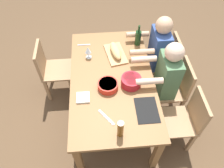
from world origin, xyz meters
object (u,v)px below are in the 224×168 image
Objects in this scene: serving_bowl_salad at (131,81)px; beer_bottle at (120,129)px; wine_glass at (88,50)px; cutting_board at (116,54)px; chair_far_center at (175,87)px; bread_loaf at (116,51)px; dining_table at (112,83)px; diner_far_left at (155,50)px; wine_bottle at (138,38)px; napkin_stack at (83,98)px; serving_bowl_pasta at (108,85)px; chair_far_right at (186,119)px; chair_far_left at (166,61)px; diner_far_center at (164,77)px; chair_near_left at (51,68)px.

beer_bottle is (0.60, -0.19, 0.05)m from serving_bowl_salad.
cutting_board is at bearing 93.56° from wine_glass.
bread_loaf is at bearing -118.22° from chair_far_center.
serving_bowl_salad is at bearing -79.50° from chair_far_center.
dining_table is 0.27m from serving_bowl_salad.
diner_far_left is 0.29m from wine_bottle.
cutting_board is at bearing 0.00° from bread_loaf.
wine_glass is 1.19× the size of napkin_stack.
diner_far_left is at bearing 127.18° from napkin_stack.
bread_loaf reaches higher than serving_bowl_pasta.
chair_far_right and chair_far_left have the same top height.
dining_table is at bearing -11.44° from cutting_board.
chair_far_right is at bearing 79.69° from napkin_stack.
bread_loaf is (-0.39, -0.73, 0.32)m from chair_far_center.
dining_table is 5.84× the size of wine_bottle.
diner_far_center and diner_far_left have the same top height.
wine_bottle is at bearing -158.03° from chair_far_right.
diner_far_center is (-0.00, 0.62, 0.04)m from dining_table.
serving_bowl_pasta is at bearing -84.52° from serving_bowl_salad.
serving_bowl_pasta is at bearing -78.64° from diner_far_center.
dining_table is 7.70× the size of beer_bottle.
bread_loaf is (0.08, 0.88, 0.32)m from chair_near_left.
chair_far_center is 1.20m from napkin_stack.
dining_table is 0.42m from bread_loaf.
diner_far_center reaches higher than serving_bowl_salad.
napkin_stack is at bearing -100.31° from chair_far_right.
dining_table is 0.41m from cutting_board.
serving_bowl_salad is 0.70m from wine_bottle.
napkin_stack reaches higher than dining_table.
beer_bottle reaches higher than chair_far_left.
wine_bottle reaches higher than cutting_board.
chair_far_right is 1.40m from wine_glass.
beer_bottle reaches higher than serving_bowl_salad.
wine_glass reaches higher than chair_far_right.
diner_far_center is 5.30× the size of serving_bowl_salad.
cutting_board is at bearing 85.04° from chair_near_left.
wine_bottle is at bearing 138.79° from napkin_stack.
wine_glass reaches higher than dining_table.
bread_loaf is 1.45× the size of beer_bottle.
diner_far_left is at bearing -158.48° from chair_far_center.
wine_bottle is 1.32× the size of beer_bottle.
chair_far_center is at bearing 102.80° from napkin_stack.
wine_bottle is at bearing -113.36° from diner_far_left.
wine_bottle is (-0.57, 0.39, 0.19)m from dining_table.
chair_near_left is 1.86m from chair_far_right.
cutting_board is at bearing -81.95° from diner_far_left.
chair_near_left is 2.66× the size of bread_loaf.
chair_far_right is 0.90m from beer_bottle.
napkin_stack is (0.26, -1.14, 0.27)m from chair_far_center.
dining_table is 0.78m from diner_far_left.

